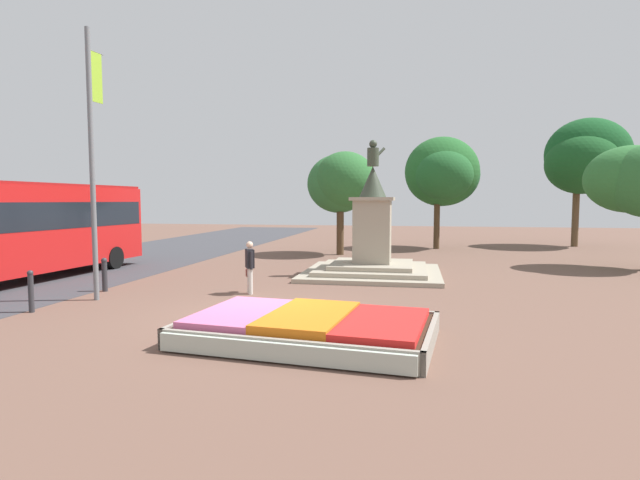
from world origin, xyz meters
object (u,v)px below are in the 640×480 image
(flower_planter, at_px, (308,328))
(statue_monument, at_px, (372,248))
(city_bus, at_px, (23,225))
(pedestrian_with_handbag, at_px, (250,265))
(banner_pole, at_px, (92,159))
(kerb_bollard_mid_b, at_px, (31,290))
(kerb_bollard_north, at_px, (105,274))

(flower_planter, distance_m, statue_monument, 8.96)
(city_bus, bearing_deg, statue_monument, 16.82)
(flower_planter, height_order, pedestrian_with_handbag, pedestrian_with_handbag)
(city_bus, distance_m, pedestrian_with_handbag, 8.50)
(statue_monument, height_order, banner_pole, banner_pole)
(kerb_bollard_mid_b, bearing_deg, flower_planter, -9.08)
(statue_monument, relative_size, banner_pole, 0.67)
(kerb_bollard_mid_b, bearing_deg, statue_monument, 45.17)
(banner_pole, bearing_deg, kerb_bollard_mid_b, -109.74)
(flower_planter, bearing_deg, pedestrian_with_handbag, 121.02)
(statue_monument, xyz_separation_m, kerb_bollard_north, (-7.67, -4.86, -0.47))
(flower_planter, xyz_separation_m, city_bus, (-11.10, 5.40, 1.67))
(banner_pole, relative_size, pedestrian_with_handbag, 4.73)
(statue_monument, bearing_deg, flower_planter, -93.36)
(pedestrian_with_handbag, height_order, kerb_bollard_north, pedestrian_with_handbag)
(banner_pole, bearing_deg, pedestrian_with_handbag, 23.22)
(statue_monument, distance_m, kerb_bollard_mid_b, 10.95)
(flower_planter, height_order, kerb_bollard_north, kerb_bollard_north)
(kerb_bollard_mid_b, bearing_deg, pedestrian_with_handbag, 36.90)
(pedestrian_with_handbag, height_order, kerb_bollard_mid_b, pedestrian_with_handbag)
(city_bus, bearing_deg, flower_planter, -25.92)
(statue_monument, xyz_separation_m, city_bus, (-11.62, -3.51, 0.91))
(pedestrian_with_handbag, relative_size, kerb_bollard_north, 1.51)
(kerb_bollard_north, bearing_deg, flower_planter, -29.55)
(statue_monument, height_order, kerb_bollard_north, statue_monument)
(kerb_bollard_mid_b, height_order, kerb_bollard_north, kerb_bollard_mid_b)
(kerb_bollard_mid_b, relative_size, kerb_bollard_north, 1.02)
(flower_planter, distance_m, kerb_bollard_north, 8.23)
(statue_monument, relative_size, kerb_bollard_north, 4.82)
(pedestrian_with_handbag, bearing_deg, flower_planter, -58.98)
(banner_pole, xyz_separation_m, city_bus, (-4.52, 2.54, -1.94))
(pedestrian_with_handbag, xyz_separation_m, kerb_bollard_mid_b, (-4.48, -3.36, -0.32))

